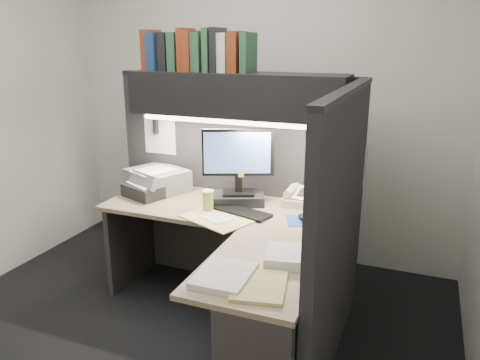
# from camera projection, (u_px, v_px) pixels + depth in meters

# --- Properties ---
(floor) EXTENTS (3.50, 3.50, 0.00)m
(floor) POSITION_uv_depth(u_px,v_px,m) (176.00, 336.00, 3.07)
(floor) COLOR black
(floor) RESTS_ON ground
(wall_back) EXTENTS (3.50, 0.04, 2.70)m
(wall_back) POSITION_uv_depth(u_px,v_px,m) (256.00, 102.00, 4.01)
(wall_back) COLOR silver
(wall_back) RESTS_ON floor
(partition_back) EXTENTS (1.90, 0.06, 1.60)m
(partition_back) POSITION_uv_depth(u_px,v_px,m) (234.00, 182.00, 3.65)
(partition_back) COLOR black
(partition_back) RESTS_ON floor
(partition_right) EXTENTS (0.06, 1.50, 1.60)m
(partition_right) POSITION_uv_depth(u_px,v_px,m) (338.00, 236.00, 2.65)
(partition_right) COLOR black
(partition_right) RESTS_ON floor
(desk) EXTENTS (1.70, 1.53, 0.73)m
(desk) POSITION_uv_depth(u_px,v_px,m) (236.00, 289.00, 2.78)
(desk) COLOR #836F53
(desk) RESTS_ON floor
(overhead_shelf) EXTENTS (1.55, 0.34, 0.30)m
(overhead_shelf) POSITION_uv_depth(u_px,v_px,m) (237.00, 94.00, 3.26)
(overhead_shelf) COLOR black
(overhead_shelf) RESTS_ON partition_back
(task_light_tube) EXTENTS (1.32, 0.04, 0.04)m
(task_light_tube) POSITION_uv_depth(u_px,v_px,m) (229.00, 122.00, 3.18)
(task_light_tube) COLOR white
(task_light_tube) RESTS_ON overhead_shelf
(monitor) EXTENTS (0.48, 0.35, 0.55)m
(monitor) POSITION_uv_depth(u_px,v_px,m) (238.00, 175.00, 3.32)
(monitor) COLOR black
(monitor) RESTS_ON desk
(keyboard) EXTENTS (0.47, 0.26, 0.02)m
(keyboard) POSITION_uv_depth(u_px,v_px,m) (240.00, 212.00, 3.19)
(keyboard) COLOR black
(keyboard) RESTS_ON desk
(mousepad) EXTENTS (0.28, 0.27, 0.00)m
(mousepad) POSITION_uv_depth(u_px,v_px,m) (304.00, 220.00, 3.06)
(mousepad) COLOR #1C4A9C
(mousepad) RESTS_ON desk
(mouse) EXTENTS (0.10, 0.12, 0.04)m
(mouse) POSITION_uv_depth(u_px,v_px,m) (303.00, 217.00, 3.06)
(mouse) COLOR black
(mouse) RESTS_ON mousepad
(telephone) EXTENTS (0.26, 0.27, 0.10)m
(telephone) POSITION_uv_depth(u_px,v_px,m) (302.00, 198.00, 3.34)
(telephone) COLOR beige
(telephone) RESTS_ON desk
(coffee_cup) EXTENTS (0.09, 0.09, 0.14)m
(coffee_cup) POSITION_uv_depth(u_px,v_px,m) (208.00, 201.00, 3.22)
(coffee_cup) COLOR #C9C850
(coffee_cup) RESTS_ON desk
(printer) EXTENTS (0.53, 0.50, 0.17)m
(printer) POSITION_uv_depth(u_px,v_px,m) (158.00, 180.00, 3.65)
(printer) COLOR gray
(printer) RESTS_ON desk
(notebook_stack) EXTENTS (0.38, 0.35, 0.09)m
(notebook_stack) POSITION_uv_depth(u_px,v_px,m) (147.00, 190.00, 3.53)
(notebook_stack) COLOR black
(notebook_stack) RESTS_ON desk
(open_folder) EXTENTS (0.53, 0.44, 0.01)m
(open_folder) POSITION_uv_depth(u_px,v_px,m) (216.00, 219.00, 3.08)
(open_folder) COLOR #D2C176
(open_folder) RESTS_ON desk
(paper_stack_a) EXTENTS (0.33, 0.30, 0.06)m
(paper_stack_a) POSITION_uv_depth(u_px,v_px,m) (293.00, 257.00, 2.49)
(paper_stack_a) COLOR white
(paper_stack_a) RESTS_ON desk
(paper_stack_b) EXTENTS (0.27, 0.33, 0.03)m
(paper_stack_b) POSITION_uv_depth(u_px,v_px,m) (224.00, 275.00, 2.32)
(paper_stack_b) COLOR white
(paper_stack_b) RESTS_ON desk
(manila_stack) EXTENTS (0.30, 0.36, 0.02)m
(manila_stack) POSITION_uv_depth(u_px,v_px,m) (260.00, 286.00, 2.23)
(manila_stack) COLOR #D2C176
(manila_stack) RESTS_ON desk
(binder_row) EXTENTS (0.81, 0.25, 0.30)m
(binder_row) POSITION_uv_depth(u_px,v_px,m) (197.00, 51.00, 3.28)
(binder_row) COLOR maroon
(binder_row) RESTS_ON overhead_shelf
(pinned_papers) EXTENTS (1.76, 1.31, 0.51)m
(pinned_papers) POSITION_uv_depth(u_px,v_px,m) (267.00, 167.00, 3.11)
(pinned_papers) COLOR white
(pinned_papers) RESTS_ON partition_back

